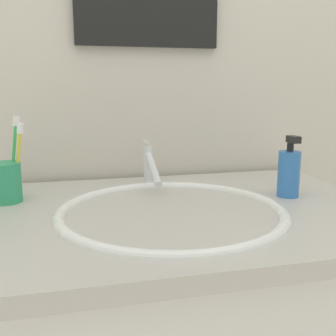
{
  "coord_description": "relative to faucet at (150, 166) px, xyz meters",
  "views": [
    {
      "loc": [
        -0.23,
        -0.82,
        1.16
      ],
      "look_at": [
        -0.02,
        -0.0,
        0.99
      ],
      "focal_mm": 42.97,
      "sensor_mm": 36.0,
      "label": 1
    }
  ],
  "objects": [
    {
      "name": "soap_dispenser",
      "position": [
        0.31,
        -0.17,
        0.0
      ],
      "size": [
        0.05,
        0.06,
        0.15
      ],
      "color": "#3372BF",
      "rests_on": "vanity_counter"
    },
    {
      "name": "toothbrush_cup",
      "position": [
        -0.35,
        -0.06,
        -0.01
      ],
      "size": [
        0.07,
        0.07,
        0.09
      ],
      "primitive_type": "cylinder",
      "color": "#2D9966",
      "rests_on": "vanity_counter"
    },
    {
      "name": "sink_basin",
      "position": [
        0.0,
        -0.23,
        -0.09
      ],
      "size": [
        0.49,
        0.49,
        0.1
      ],
      "color": "white",
      "rests_on": "vanity_counter"
    },
    {
      "name": "toothbrush_green",
      "position": [
        -0.33,
        -0.04,
        0.06
      ],
      "size": [
        0.04,
        0.02,
        0.19
      ],
      "color": "green",
      "rests_on": "toothbrush_cup"
    },
    {
      "name": "faucet",
      "position": [
        0.0,
        0.0,
        0.0
      ],
      "size": [
        0.02,
        0.17,
        0.12
      ],
      "color": "silver",
      "rests_on": "sink_basin"
    },
    {
      "name": "tiled_wall_back",
      "position": [
        0.02,
        0.17,
        0.24
      ],
      "size": [
        2.14,
        0.04,
        2.4
      ],
      "primitive_type": "cube",
      "color": "beige",
      "rests_on": "ground"
    },
    {
      "name": "toothbrush_yellow",
      "position": [
        -0.32,
        -0.06,
        0.05
      ],
      "size": [
        0.04,
        0.02,
        0.18
      ],
      "color": "yellow",
      "rests_on": "toothbrush_cup"
    }
  ]
}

